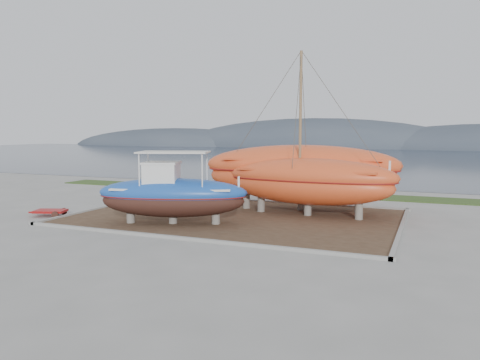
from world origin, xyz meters
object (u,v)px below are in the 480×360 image
at_px(orange_sailboat, 309,134).
at_px(white_dinghy, 166,199).
at_px(red_trailer, 50,213).
at_px(blue_caique, 173,188).
at_px(orange_bare_hull, 301,179).

bearing_deg(orange_sailboat, white_dinghy, -168.18).
bearing_deg(red_trailer, blue_caique, -14.97).
distance_m(orange_bare_hull, red_trailer, 15.18).
relative_size(blue_caique, red_trailer, 3.07).
distance_m(blue_caique, orange_sailboat, 8.40).
bearing_deg(orange_bare_hull, orange_sailboat, -75.08).
bearing_deg(red_trailer, orange_bare_hull, 9.80).
xyz_separation_m(blue_caique, white_dinghy, (-2.71, 3.74, -1.28)).
height_order(blue_caique, white_dinghy, blue_caique).
bearing_deg(orange_bare_hull, red_trailer, -162.23).
relative_size(orange_sailboat, orange_bare_hull, 0.85).
xyz_separation_m(orange_sailboat, red_trailer, (-13.96, -5.73, -4.61)).
xyz_separation_m(white_dinghy, orange_sailboat, (8.78, 1.34, 4.10)).
relative_size(white_dinghy, orange_bare_hull, 0.35).
height_order(blue_caique, orange_sailboat, orange_sailboat).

